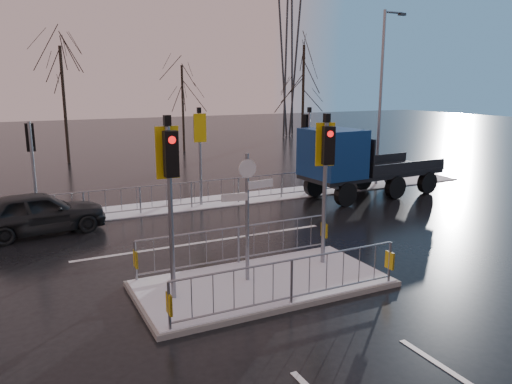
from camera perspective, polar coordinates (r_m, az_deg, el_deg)
name	(u,v)px	position (r m, az deg, el deg)	size (l,w,h in m)	color
ground	(262,286)	(12.24, 0.71, -10.69)	(120.00, 120.00, 0.00)	black
snow_verge	(163,207)	(19.90, -10.63, -1.72)	(30.00, 2.00, 0.04)	white
lane_markings	(269,291)	(11.96, 1.45, -11.23)	(8.00, 11.38, 0.01)	silver
traffic_island	(262,271)	(12.09, 0.64, -8.98)	(6.00, 3.04, 4.15)	slate
far_kerb_fixtures	(173,184)	(19.28, -9.50, 0.92)	(18.00, 0.65, 3.83)	gray
car_far_lane	(38,213)	(17.54, -23.62, -2.16)	(1.67, 4.14, 1.41)	black
flatbed_truck	(349,161)	(21.20, 10.61, 3.45)	(6.55, 2.77, 2.97)	black
tree_far_a	(63,82)	(32.17, -21.23, 11.63)	(3.75, 3.75, 7.08)	black
tree_far_b	(182,92)	(35.80, -8.40, 11.28)	(3.25, 3.25, 6.14)	black
tree_far_c	(303,78)	(36.45, 5.44, 12.89)	(4.00, 4.00, 7.55)	black
street_lamp_right	(382,92)	(24.28, 14.20, 11.07)	(1.25, 0.18, 8.00)	gray
pylon_wires	(278,9)	(46.10, 2.59, 20.16)	(70.00, 2.38, 19.97)	#2D3033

